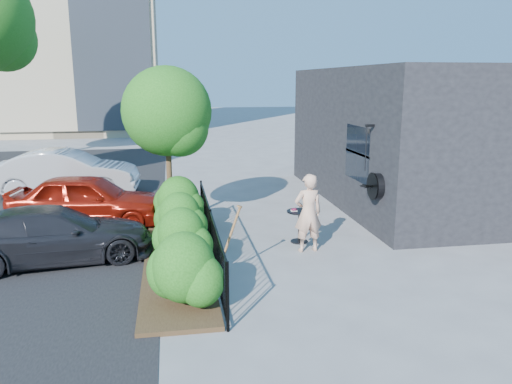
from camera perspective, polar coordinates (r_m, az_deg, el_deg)
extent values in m
plane|color=gray|center=(10.62, 3.03, -7.39)|extent=(120.00, 120.00, 0.00)
cube|color=black|center=(16.28, 18.80, 6.20)|extent=(6.00, 9.00, 4.00)
cube|color=black|center=(13.15, 11.54, 4.36)|extent=(0.04, 1.60, 1.40)
cube|color=black|center=(13.16, 11.56, 4.36)|extent=(0.05, 1.70, 0.06)
cylinder|color=black|center=(11.85, 13.62, 0.66)|extent=(0.18, 0.60, 0.60)
cylinder|color=black|center=(11.81, 13.17, 0.64)|extent=(0.03, 0.64, 0.64)
cube|color=black|center=(12.10, 12.93, 7.41)|extent=(0.25, 0.06, 0.06)
cylinder|color=black|center=(12.13, 12.45, 4.83)|extent=(0.02, 0.02, 1.05)
cylinder|color=black|center=(7.44, -3.26, -11.89)|extent=(0.05, 0.05, 1.10)
cylinder|color=black|center=(10.23, -5.19, -4.97)|extent=(0.05, 0.05, 1.10)
cylinder|color=black|center=(13.12, -6.26, -1.05)|extent=(0.05, 0.05, 1.10)
cube|color=black|center=(10.09, -5.25, -2.21)|extent=(0.03, 6.00, 0.03)
cube|color=black|center=(10.38, -5.14, -7.34)|extent=(0.03, 6.00, 0.03)
cylinder|color=black|center=(7.53, -3.35, -11.58)|extent=(0.02, 0.02, 1.04)
cylinder|color=black|center=(7.71, -3.52, -10.97)|extent=(0.02, 0.02, 1.04)
cylinder|color=black|center=(7.89, -3.68, -10.40)|extent=(0.02, 0.02, 1.04)
cylinder|color=black|center=(8.08, -3.84, -9.85)|extent=(0.02, 0.02, 1.04)
cylinder|color=black|center=(8.26, -3.98, -9.32)|extent=(0.02, 0.02, 1.04)
cylinder|color=black|center=(8.45, -4.12, -8.82)|extent=(0.02, 0.02, 1.04)
cylinder|color=black|center=(8.63, -4.26, -8.34)|extent=(0.02, 0.02, 1.04)
cylinder|color=black|center=(8.82, -4.38, -7.88)|extent=(0.02, 0.02, 1.04)
cylinder|color=black|center=(9.01, -4.51, -7.44)|extent=(0.02, 0.02, 1.04)
cylinder|color=black|center=(9.19, -4.62, -7.02)|extent=(0.02, 0.02, 1.04)
cylinder|color=black|center=(9.38, -4.74, -6.61)|extent=(0.02, 0.02, 1.04)
cylinder|color=black|center=(9.57, -4.84, -6.22)|extent=(0.02, 0.02, 1.04)
cylinder|color=black|center=(9.76, -4.95, -5.84)|extent=(0.02, 0.02, 1.04)
cylinder|color=black|center=(9.95, -5.05, -5.48)|extent=(0.02, 0.02, 1.04)
cylinder|color=black|center=(10.14, -5.14, -5.14)|extent=(0.02, 0.02, 1.04)
cylinder|color=black|center=(10.33, -5.23, -4.80)|extent=(0.02, 0.02, 1.04)
cylinder|color=black|center=(10.52, -5.32, -4.48)|extent=(0.02, 0.02, 1.04)
cylinder|color=black|center=(10.71, -5.41, -4.17)|extent=(0.02, 0.02, 1.04)
cylinder|color=black|center=(10.90, -5.49, -3.87)|extent=(0.02, 0.02, 1.04)
cylinder|color=black|center=(11.09, -5.57, -3.58)|extent=(0.02, 0.02, 1.04)
cylinder|color=black|center=(11.28, -5.65, -3.30)|extent=(0.02, 0.02, 1.04)
cylinder|color=black|center=(11.48, -5.72, -3.03)|extent=(0.02, 0.02, 1.04)
cylinder|color=black|center=(11.67, -5.79, -2.76)|extent=(0.02, 0.02, 1.04)
cylinder|color=black|center=(11.86, -5.86, -2.51)|extent=(0.02, 0.02, 1.04)
cylinder|color=black|center=(12.05, -5.93, -2.27)|extent=(0.02, 0.02, 1.04)
cylinder|color=black|center=(12.25, -5.99, -2.03)|extent=(0.02, 0.02, 1.04)
cylinder|color=black|center=(12.44, -6.05, -1.80)|extent=(0.02, 0.02, 1.04)
cylinder|color=black|center=(12.63, -6.12, -1.57)|extent=(0.02, 0.02, 1.04)
cylinder|color=black|center=(12.83, -6.17, -1.36)|extent=(0.02, 0.02, 1.04)
cylinder|color=black|center=(13.02, -6.23, -1.15)|extent=(0.02, 0.02, 1.04)
cube|color=#382616|center=(10.37, -9.02, -7.81)|extent=(1.30, 6.00, 0.08)
ellipsoid|color=#1B5313|center=(8.08, -8.21, -8.80)|extent=(1.10, 1.10, 1.24)
ellipsoid|color=#1B5313|center=(9.59, -8.50, -5.33)|extent=(1.10, 1.10, 1.24)
ellipsoid|color=#1B5313|center=(11.03, -8.70, -2.95)|extent=(1.10, 1.10, 1.24)
ellipsoid|color=#1B5313|center=(12.38, -8.84, -1.23)|extent=(1.10, 1.10, 1.24)
cylinder|color=#3F2B19|center=(12.76, -9.86, 1.45)|extent=(0.14, 0.14, 2.40)
sphere|color=#1B5313|center=(12.56, -10.14, 8.81)|extent=(2.20, 2.20, 2.20)
sphere|color=#1B5313|center=(12.38, -8.69, 7.28)|extent=(1.43, 1.43, 1.43)
cylinder|color=black|center=(11.38, 5.01, -2.23)|extent=(0.59, 0.59, 0.03)
cylinder|color=black|center=(11.48, 4.98, -3.98)|extent=(0.06, 0.06, 0.71)
cylinder|color=black|center=(11.58, 4.94, -5.63)|extent=(0.39, 0.39, 0.03)
cube|color=white|center=(11.38, 4.36, -2.13)|extent=(0.17, 0.17, 0.01)
cube|color=white|center=(11.36, 5.67, -2.17)|extent=(0.17, 0.17, 0.01)
torus|color=#4C0C1D|center=(11.37, 4.37, -2.01)|extent=(0.13, 0.13, 0.04)
torus|color=tan|center=(11.36, 5.67, -2.05)|extent=(0.13, 0.13, 0.04)
imported|color=#D3A288|center=(10.77, 5.98, -2.40)|extent=(0.66, 0.47, 1.71)
cylinder|color=brown|center=(9.36, -3.05, -5.30)|extent=(0.47, 0.05, 1.22)
cube|color=gray|center=(9.56, -4.12, -9.08)|extent=(0.11, 0.18, 0.26)
cylinder|color=brown|center=(9.22, -1.90, -1.67)|extent=(0.11, 0.10, 0.06)
imported|color=maroon|center=(13.40, -18.65, -0.85)|extent=(4.07, 2.07, 1.33)
imported|color=#B8B8BD|center=(17.16, -20.86, 2.09)|extent=(4.57, 1.80, 1.48)
imported|color=black|center=(10.97, -22.10, -4.55)|extent=(4.15, 2.25, 1.14)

